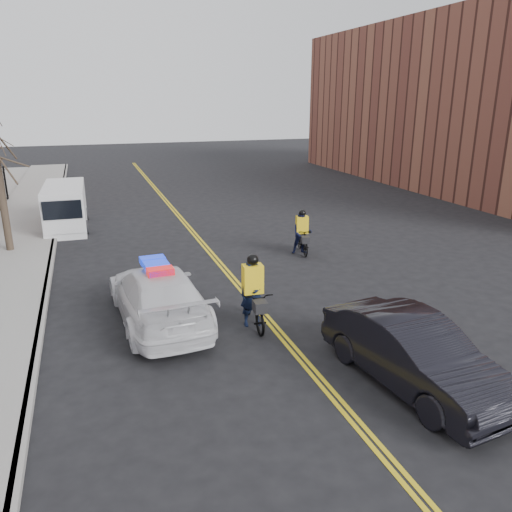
{
  "coord_description": "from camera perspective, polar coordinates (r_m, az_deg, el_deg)",
  "views": [
    {
      "loc": [
        -4.46,
        -11.27,
        5.96
      ],
      "look_at": [
        0.28,
        2.58,
        1.3
      ],
      "focal_mm": 35.0,
      "sensor_mm": 36.0,
      "label": 1
    }
  ],
  "objects": [
    {
      "name": "cyclist_near",
      "position": [
        13.54,
        -0.37,
        -5.16
      ],
      "size": [
        0.84,
        2.11,
        2.03
      ],
      "rotation": [
        0.0,
        0.0,
        -0.06
      ],
      "color": "black",
      "rests_on": "ground"
    },
    {
      "name": "cargo_van",
      "position": [
        25.25,
        -20.95,
        5.16
      ],
      "size": [
        1.98,
        4.92,
        2.05
      ],
      "rotation": [
        0.0,
        0.0,
        -0.02
      ],
      "color": "silver",
      "rests_on": "ground"
    },
    {
      "name": "building_across",
      "position": [
        39.46,
        24.16,
        15.52
      ],
      "size": [
        12.0,
        30.0,
        11.0
      ],
      "primitive_type": "cube",
      "color": "brown",
      "rests_on": "ground"
    },
    {
      "name": "ground",
      "position": [
        13.51,
        2.46,
        -8.54
      ],
      "size": [
        120.0,
        120.0,
        0.0
      ],
      "primitive_type": "plane",
      "color": "black",
      "rests_on": "ground"
    },
    {
      "name": "curb",
      "position": [
        20.21,
        -22.38,
        -0.65
      ],
      "size": [
        0.2,
        60.0,
        0.15
      ],
      "primitive_type": "cube",
      "color": "gray",
      "rests_on": "ground"
    },
    {
      "name": "sidewalk",
      "position": [
        20.38,
        -26.57,
        -1.05
      ],
      "size": [
        3.0,
        60.0,
        0.15
      ],
      "primitive_type": "cube",
      "color": "gray",
      "rests_on": "ground"
    },
    {
      "name": "police_cruiser",
      "position": [
        14.0,
        -11.13,
        -4.38
      ],
      "size": [
        2.51,
        5.49,
        1.72
      ],
      "rotation": [
        0.0,
        0.0,
        3.2
      ],
      "color": "white",
      "rests_on": "ground"
    },
    {
      "name": "cyclist_far",
      "position": [
        19.88,
        5.24,
        2.25
      ],
      "size": [
        0.9,
        1.82,
        1.78
      ],
      "rotation": [
        0.0,
        0.0,
        -0.2
      ],
      "color": "black",
      "rests_on": "ground"
    },
    {
      "name": "dark_sedan",
      "position": [
        11.34,
        17.51,
        -10.51
      ],
      "size": [
        2.2,
        4.8,
        1.53
      ],
      "primitive_type": "imported",
      "rotation": [
        0.0,
        0.0,
        0.13
      ],
      "color": "black",
      "rests_on": "ground"
    },
    {
      "name": "center_line_right",
      "position": [
        20.67,
        -5.39,
        0.84
      ],
      "size": [
        0.1,
        60.0,
        0.01
      ],
      "primitive_type": "cube",
      "color": "gold",
      "rests_on": "ground"
    },
    {
      "name": "center_line_left",
      "position": [
        20.64,
        -5.82,
        0.8
      ],
      "size": [
        0.1,
        60.0,
        0.01
      ],
      "primitive_type": "cube",
      "color": "gold",
      "rests_on": "ground"
    }
  ]
}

